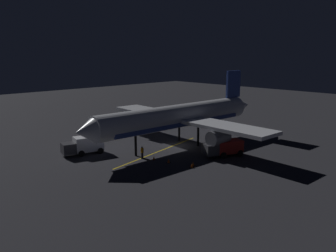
{
  "coord_description": "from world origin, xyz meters",
  "views": [
    {
      "loc": [
        -36.97,
        37.52,
        14.38
      ],
      "look_at": [
        0.0,
        2.0,
        3.5
      ],
      "focal_mm": 37.1,
      "sensor_mm": 36.0,
      "label": 1
    }
  ],
  "objects_px": {
    "traffic_cone_far": "(154,158)",
    "traffic_cone_near_left": "(193,164)",
    "airliner": "(180,117)",
    "ground_crew_worker": "(142,152)",
    "traffic_cone_under_wing": "(192,166)",
    "traffic_cone_near_right": "(169,161)",
    "catering_truck": "(224,148)",
    "baggage_truck": "(85,145)"
  },
  "relations": [
    {
      "from": "baggage_truck",
      "to": "catering_truck",
      "type": "distance_m",
      "value": 19.99
    },
    {
      "from": "airliner",
      "to": "traffic_cone_far",
      "type": "relative_size",
      "value": 64.78
    },
    {
      "from": "baggage_truck",
      "to": "catering_truck",
      "type": "height_order",
      "value": "baggage_truck"
    },
    {
      "from": "traffic_cone_near_left",
      "to": "traffic_cone_far",
      "type": "distance_m",
      "value": 5.79
    },
    {
      "from": "ground_crew_worker",
      "to": "traffic_cone_far",
      "type": "bearing_deg",
      "value": -154.09
    },
    {
      "from": "airliner",
      "to": "traffic_cone_near_left",
      "type": "bearing_deg",
      "value": 143.72
    },
    {
      "from": "airliner",
      "to": "catering_truck",
      "type": "xyz_separation_m",
      "value": [
        -8.34,
        -0.4,
        -3.38
      ]
    },
    {
      "from": "catering_truck",
      "to": "traffic_cone_under_wing",
      "type": "distance_m",
      "value": 7.2
    },
    {
      "from": "airliner",
      "to": "traffic_cone_near_left",
      "type": "distance_m",
      "value": 11.17
    },
    {
      "from": "baggage_truck",
      "to": "traffic_cone_near_left",
      "type": "height_order",
      "value": "baggage_truck"
    },
    {
      "from": "ground_crew_worker",
      "to": "traffic_cone_near_left",
      "type": "height_order",
      "value": "ground_crew_worker"
    },
    {
      "from": "traffic_cone_far",
      "to": "catering_truck",
      "type": "bearing_deg",
      "value": -123.11
    },
    {
      "from": "airliner",
      "to": "baggage_truck",
      "type": "xyz_separation_m",
      "value": [
        6.14,
        13.38,
        -3.24
      ]
    },
    {
      "from": "airliner",
      "to": "traffic_cone_near_right",
      "type": "relative_size",
      "value": 64.78
    },
    {
      "from": "airliner",
      "to": "catering_truck",
      "type": "bearing_deg",
      "value": -177.27
    },
    {
      "from": "airliner",
      "to": "baggage_truck",
      "type": "distance_m",
      "value": 15.07
    },
    {
      "from": "traffic_cone_near_right",
      "to": "traffic_cone_under_wing",
      "type": "bearing_deg",
      "value": -168.64
    },
    {
      "from": "traffic_cone_near_left",
      "to": "traffic_cone_near_right",
      "type": "bearing_deg",
      "value": 23.11
    },
    {
      "from": "airliner",
      "to": "traffic_cone_near_right",
      "type": "distance_m",
      "value": 10.02
    },
    {
      "from": "airliner",
      "to": "baggage_truck",
      "type": "height_order",
      "value": "airliner"
    },
    {
      "from": "airliner",
      "to": "traffic_cone_near_left",
      "type": "height_order",
      "value": "airliner"
    },
    {
      "from": "traffic_cone_near_left",
      "to": "traffic_cone_under_wing",
      "type": "bearing_deg",
      "value": 119.56
    },
    {
      "from": "airliner",
      "to": "traffic_cone_near_right",
      "type": "bearing_deg",
      "value": 124.68
    },
    {
      "from": "ground_crew_worker",
      "to": "baggage_truck",
      "type": "bearing_deg",
      "value": 31.77
    },
    {
      "from": "airliner",
      "to": "traffic_cone_under_wing",
      "type": "relative_size",
      "value": 64.78
    },
    {
      "from": "traffic_cone_far",
      "to": "traffic_cone_near_left",
      "type": "bearing_deg",
      "value": -160.58
    },
    {
      "from": "baggage_truck",
      "to": "traffic_cone_far",
      "type": "relative_size",
      "value": 11.12
    },
    {
      "from": "ground_crew_worker",
      "to": "traffic_cone_near_left",
      "type": "bearing_deg",
      "value": -159.08
    },
    {
      "from": "traffic_cone_near_right",
      "to": "traffic_cone_near_left",
      "type": "bearing_deg",
      "value": -156.89
    },
    {
      "from": "baggage_truck",
      "to": "ground_crew_worker",
      "type": "xyz_separation_m",
      "value": [
        -7.42,
        -4.6,
        -0.41
      ]
    },
    {
      "from": "catering_truck",
      "to": "baggage_truck",
      "type": "bearing_deg",
      "value": 43.58
    },
    {
      "from": "airliner",
      "to": "ground_crew_worker",
      "type": "xyz_separation_m",
      "value": [
        -1.28,
        8.78,
        -3.66
      ]
    },
    {
      "from": "airliner",
      "to": "traffic_cone_near_left",
      "type": "xyz_separation_m",
      "value": [
        -8.31,
        6.1,
        -4.29
      ]
    },
    {
      "from": "traffic_cone_far",
      "to": "airliner",
      "type": "bearing_deg",
      "value": -70.44
    },
    {
      "from": "ground_crew_worker",
      "to": "traffic_cone_near_right",
      "type": "xyz_separation_m",
      "value": [
        -3.87,
        -1.34,
        -0.64
      ]
    },
    {
      "from": "catering_truck",
      "to": "traffic_cone_far",
      "type": "distance_m",
      "value": 10.09
    },
    {
      "from": "baggage_truck",
      "to": "traffic_cone_near_right",
      "type": "xyz_separation_m",
      "value": [
        -11.29,
        -5.93,
        -1.05
      ]
    },
    {
      "from": "traffic_cone_near_right",
      "to": "traffic_cone_under_wing",
      "type": "height_order",
      "value": "same"
    },
    {
      "from": "catering_truck",
      "to": "traffic_cone_under_wing",
      "type": "bearing_deg",
      "value": 92.65
    },
    {
      "from": "airliner",
      "to": "ground_crew_worker",
      "type": "relative_size",
      "value": 20.48
    },
    {
      "from": "airliner",
      "to": "ground_crew_worker",
      "type": "height_order",
      "value": "airliner"
    },
    {
      "from": "ground_crew_worker",
      "to": "traffic_cone_near_right",
      "type": "relative_size",
      "value": 3.16
    }
  ]
}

